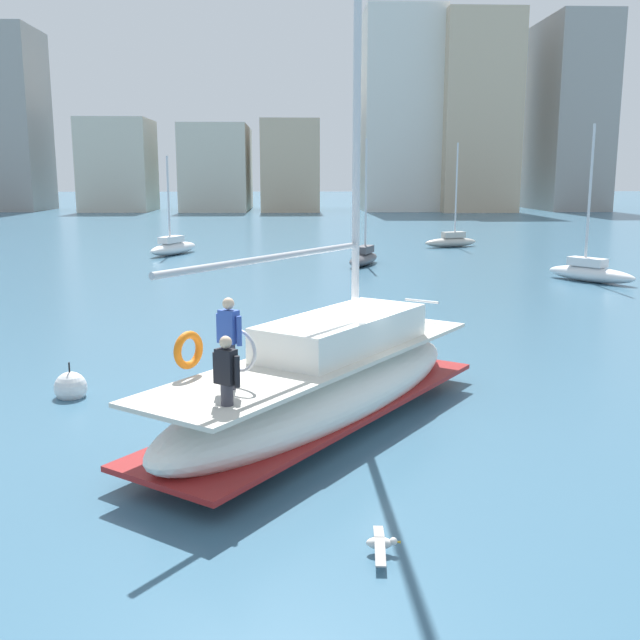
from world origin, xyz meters
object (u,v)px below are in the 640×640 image
object	(u,v)px
main_sailboat	(326,382)
moored_sloop_far	(451,240)
moored_sloop_near	(590,271)
mooring_buoy	(71,388)
moored_cutter_left	(173,247)
seagull	(381,543)
moored_catamaran	(364,257)

from	to	relation	value
main_sailboat	moored_sloop_far	size ratio (longest dim) A/B	1.66
moored_sloop_near	moored_sloop_far	bearing A→B (deg)	99.94
moored_sloop_far	moored_sloop_near	bearing A→B (deg)	-80.06
main_sailboat	moored_sloop_near	distance (m)	24.05
main_sailboat	mooring_buoy	distance (m)	6.20
moored_sloop_near	moored_cutter_left	xyz separation A→B (m)	(-21.69, 12.84, -0.01)
moored_sloop_far	seagull	xyz separation A→B (m)	(-10.05, -42.27, -0.33)
mooring_buoy	seagull	bearing A→B (deg)	-49.73
moored_catamaran	moored_sloop_far	bearing A→B (deg)	55.01
main_sailboat	moored_cutter_left	distance (m)	33.72
main_sailboat	moored_sloop_near	size ratio (longest dim) A/B	1.62
moored_sloop_near	seagull	world-z (taller)	moored_sloop_near
moored_sloop_far	moored_catamaran	distance (m)	12.47
moored_sloop_near	moored_cutter_left	size ratio (longest dim) A/B	1.19
seagull	mooring_buoy	xyz separation A→B (m)	(-6.29, 7.42, 0.06)
main_sailboat	seagull	size ratio (longest dim) A/B	10.61
moored_catamaran	seagull	bearing A→B (deg)	-95.16
moored_cutter_left	seagull	world-z (taller)	moored_cutter_left
moored_sloop_far	moored_catamaran	world-z (taller)	moored_sloop_far
moored_sloop_far	seagull	size ratio (longest dim) A/B	6.39
moored_sloop_far	main_sailboat	bearing A→B (deg)	-105.92
moored_sloop_near	moored_catamaran	size ratio (longest dim) A/B	1.05
seagull	mooring_buoy	world-z (taller)	mooring_buoy
moored_sloop_near	moored_catamaran	world-z (taller)	moored_sloop_near
moored_sloop_far	moored_catamaran	bearing A→B (deg)	-124.99
moored_catamaran	moored_cutter_left	xyz separation A→B (m)	(-11.55, 5.99, 0.02)
moored_sloop_far	mooring_buoy	distance (m)	38.49
moored_sloop_far	moored_cutter_left	size ratio (longest dim) A/B	1.16
moored_sloop_near	moored_sloop_far	world-z (taller)	moored_sloop_near
moored_cutter_left	seagull	xyz separation A→B (m)	(8.65, -38.04, -0.35)
moored_cutter_left	main_sailboat	bearing A→B (deg)	-76.00
main_sailboat	seagull	distance (m)	5.40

